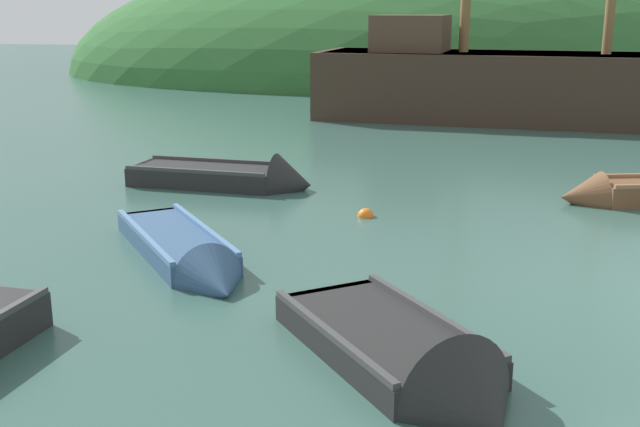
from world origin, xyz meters
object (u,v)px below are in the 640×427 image
object	(u,v)px
rowboat_far	(187,258)
buoy_orange	(366,216)
rowboat_portside	(235,180)
rowboat_outer_right	(415,368)
sailing_ship	(519,94)

from	to	relation	value
rowboat_far	buoy_orange	distance (m)	3.59
rowboat_portside	rowboat_outer_right	world-z (taller)	rowboat_portside
sailing_ship	rowboat_outer_right	distance (m)	17.94
sailing_ship	rowboat_portside	world-z (taller)	sailing_ship
rowboat_portside	rowboat_far	bearing A→B (deg)	-76.49
sailing_ship	rowboat_outer_right	world-z (taller)	sailing_ship
sailing_ship	rowboat_portside	xyz separation A→B (m)	(-6.24, -10.15, -0.69)
rowboat_outer_right	buoy_orange	distance (m)	5.86
sailing_ship	rowboat_portside	bearing A→B (deg)	-114.66
rowboat_portside	rowboat_far	xyz separation A→B (m)	(0.60, -4.70, -0.04)
rowboat_portside	rowboat_outer_right	xyz separation A→B (m)	(3.84, -7.61, -0.04)
rowboat_portside	rowboat_outer_right	distance (m)	8.52
rowboat_far	sailing_ship	bearing A→B (deg)	123.42
rowboat_portside	buoy_orange	bearing A→B (deg)	-27.45
buoy_orange	rowboat_portside	bearing A→B (deg)	146.36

